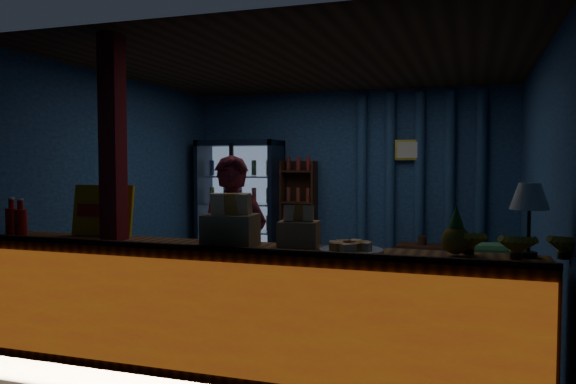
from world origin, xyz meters
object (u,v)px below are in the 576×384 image
object	(u,v)px
shopkeeper	(232,252)
green_chair	(489,266)
pastry_tray	(351,249)
table_lamp	(529,199)

from	to	relation	value
shopkeeper	green_chair	xyz separation A→B (m)	(2.13, 2.77, -0.49)
pastry_tray	shopkeeper	bearing A→B (deg)	156.16
green_chair	table_lamp	xyz separation A→B (m)	(0.15, -3.12, 1.01)
shopkeeper	table_lamp	bearing A→B (deg)	-15.20
shopkeeper	pastry_tray	world-z (taller)	shopkeeper
shopkeeper	green_chair	bearing A→B (deg)	45.89
shopkeeper	pastry_tray	bearing A→B (deg)	-30.45
shopkeeper	pastry_tray	distance (m)	1.24
green_chair	pastry_tray	size ratio (longest dim) A/B	1.59
pastry_tray	table_lamp	size ratio (longest dim) A/B	0.92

